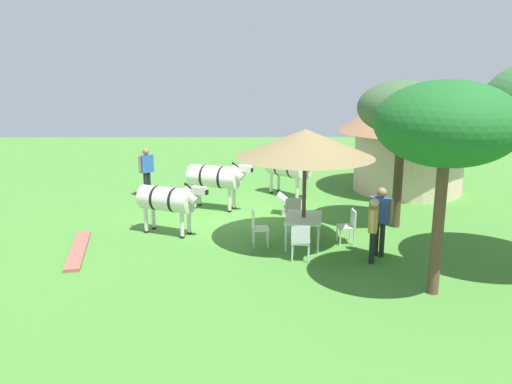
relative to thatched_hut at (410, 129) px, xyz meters
The scene contains 18 objects.
ground_plane 7.50m from the thatched_hut, 61.36° to the right, with size 36.00×36.00×0.00m, color #448231.
thatched_hut is the anchor object (origin of this frame).
shade_umbrella 7.38m from the thatched_hut, 36.62° to the right, with size 3.48×3.48×3.00m.
patio_dining_table 7.55m from the thatched_hut, 36.62° to the right, with size 1.45×1.10×0.74m.
patio_chair_east_end 6.80m from the thatched_hut, 43.93° to the right, with size 0.47×0.49×0.90m.
patio_chair_near_lawn 8.40m from the thatched_hut, 42.98° to the right, with size 0.47×0.45×0.90m.
patio_chair_west_end 8.63m from the thatched_hut, 32.79° to the right, with size 0.48×0.50×0.90m.
patio_chair_near_hut 6.89m from the thatched_hut, 28.73° to the right, with size 0.47×0.45×0.90m.
guest_beside_umbrella 7.39m from the thatched_hut, 21.26° to the right, with size 0.46×0.50×1.72m.
guest_behind_table 7.90m from the thatched_hut, 21.96° to the right, with size 0.54×0.31×1.57m.
standing_watcher 9.56m from the thatched_hut, 85.35° to the right, with size 0.48×0.48×1.72m.
striped_lounge_chair 5.86m from the thatched_hut, 55.36° to the right, with size 0.68×0.88×0.65m.
zebra_nearest_camera 9.56m from the thatched_hut, 57.87° to the right, with size 1.22×2.06×1.50m.
zebra_by_umbrella 4.67m from the thatched_hut, 80.19° to the right, with size 1.89×1.79×1.56m.
zebra_toward_hut 7.45m from the thatched_hut, 70.05° to the right, with size 1.23×2.19×1.58m.
acacia_tree_behind_hut 9.21m from the thatched_hut, 12.83° to the right, with size 2.75×2.75×4.29m.
acacia_tree_far_lawn 4.82m from the thatched_hut, 19.84° to the right, with size 2.48×2.48×4.15m.
brick_patio_kerb 12.16m from the thatched_hut, 57.49° to the right, with size 2.80×0.36×0.08m, color #A45548.
Camera 1 is at (15.27, 0.56, 4.55)m, focal length 36.37 mm.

